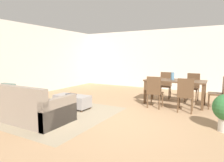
# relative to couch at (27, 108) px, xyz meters

# --- Properties ---
(ground_plane) EXTENTS (10.80, 10.80, 0.00)m
(ground_plane) POSITION_rel_couch_xyz_m (1.98, 0.99, -0.29)
(ground_plane) COLOR #9E7A56
(wall_back) EXTENTS (9.00, 0.12, 2.70)m
(wall_back) POSITION_rel_couch_xyz_m (1.98, 5.99, 1.06)
(wall_back) COLOR beige
(wall_back) RESTS_ON ground_plane
(wall_left) EXTENTS (0.12, 11.00, 2.70)m
(wall_left) POSITION_rel_couch_xyz_m (-2.52, 1.49, 1.06)
(wall_left) COLOR beige
(wall_left) RESTS_ON ground_plane
(area_rug) EXTENTS (3.00, 2.80, 0.01)m
(area_rug) POSITION_rel_couch_xyz_m (0.13, 0.68, -0.28)
(area_rug) COLOR gray
(area_rug) RESTS_ON ground_plane
(couch) EXTENTS (2.07, 0.99, 0.86)m
(couch) POSITION_rel_couch_xyz_m (0.00, 0.00, 0.00)
(couch) COLOR gray
(couch) RESTS_ON ground_plane
(ottoman_table) EXTENTS (1.06, 0.48, 0.38)m
(ottoman_table) POSITION_rel_couch_xyz_m (0.26, 1.30, -0.07)
(ottoman_table) COLOR gray
(ottoman_table) RESTS_ON ground_plane
(dining_table) EXTENTS (1.77, 0.87, 0.76)m
(dining_table) POSITION_rel_couch_xyz_m (2.72, 3.24, 0.38)
(dining_table) COLOR #513823
(dining_table) RESTS_ON ground_plane
(dining_chair_near_left) EXTENTS (0.40, 0.40, 0.92)m
(dining_chair_near_left) POSITION_rel_couch_xyz_m (2.31, 2.47, 0.23)
(dining_chair_near_left) COLOR #513823
(dining_chair_near_left) RESTS_ON ground_plane
(dining_chair_near_right) EXTENTS (0.42, 0.42, 0.92)m
(dining_chair_near_right) POSITION_rel_couch_xyz_m (3.16, 2.40, 0.23)
(dining_chair_near_right) COLOR #513823
(dining_chair_near_right) RESTS_ON ground_plane
(dining_chair_far_left) EXTENTS (0.43, 0.43, 0.92)m
(dining_chair_far_left) POSITION_rel_couch_xyz_m (2.24, 4.07, 0.23)
(dining_chair_far_left) COLOR #513823
(dining_chair_far_left) RESTS_ON ground_plane
(dining_chair_far_right) EXTENTS (0.43, 0.43, 0.92)m
(dining_chair_far_right) POSITION_rel_couch_xyz_m (3.15, 4.02, 0.23)
(dining_chair_far_right) COLOR #513823
(dining_chair_far_right) RESTS_ON ground_plane
(dining_chair_head_east) EXTENTS (0.42, 0.42, 0.92)m
(dining_chair_head_east) POSITION_rel_couch_xyz_m (3.94, 3.24, 0.23)
(dining_chair_head_east) COLOR #513823
(dining_chair_head_east) RESTS_ON ground_plane
(vase_centerpiece) EXTENTS (0.11, 0.11, 0.23)m
(vase_centerpiece) POSITION_rel_couch_xyz_m (2.63, 3.28, 0.59)
(vase_centerpiece) COLOR slate
(vase_centerpiece) RESTS_ON dining_table
(book_on_ottoman) EXTENTS (0.29, 0.24, 0.03)m
(book_on_ottoman) POSITION_rel_couch_xyz_m (0.21, 1.32, 0.11)
(book_on_ottoman) COLOR #333338
(book_on_ottoman) RESTS_ON ottoman_table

